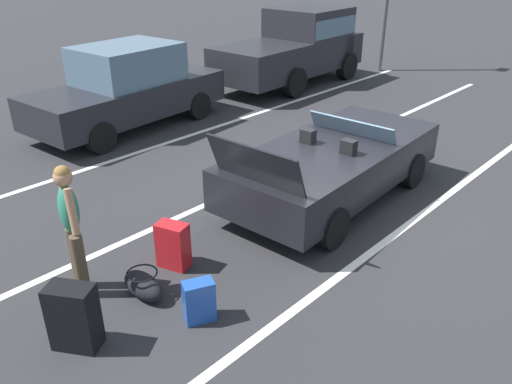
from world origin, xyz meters
TOP-DOWN VIEW (x-y plane):
  - ground_plane at (0.00, 0.00)m, footprint 80.00×80.00m
  - lot_line_near at (0.00, -1.38)m, footprint 18.00×0.12m
  - lot_line_mid at (0.00, 1.32)m, footprint 18.00×0.12m
  - lot_line_far at (0.00, 4.02)m, footprint 18.00×0.12m
  - convertible_car at (0.20, 0.01)m, footprint 4.25×2.01m
  - suitcase_large_black at (-4.62, -0.08)m, footprint 0.49×0.56m
  - suitcase_medium_bright at (-3.02, 0.34)m, footprint 0.35×0.45m
  - suitcase_small_carryon at (-3.48, -0.70)m, footprint 0.39×0.33m
  - duffel_bag at (-3.67, 0.10)m, footprint 0.38×0.64m
  - traveler_person at (-4.11, 0.73)m, footprint 0.30×0.60m
  - parked_sedan_near at (-0.15, 5.48)m, footprint 4.64×2.19m
  - parked_pickup_truck_far at (5.64, 5.27)m, footprint 5.08×2.23m

SIDE VIEW (x-z plane):
  - ground_plane at x=0.00m, z-range 0.00..0.00m
  - lot_line_near at x=0.00m, z-range 0.00..0.00m
  - lot_line_mid at x=0.00m, z-range 0.00..0.00m
  - lot_line_far at x=0.00m, z-range 0.00..0.00m
  - duffel_bag at x=-3.67m, z-range -0.01..0.33m
  - suitcase_small_carryon at x=-3.48m, z-range 0.00..0.50m
  - suitcase_medium_bright at x=-3.02m, z-range 0.00..0.62m
  - suitcase_large_black at x=-4.62m, z-range 0.00..0.74m
  - convertible_car at x=0.20m, z-range -0.17..1.35m
  - parked_sedan_near at x=-0.15m, z-range -0.02..1.80m
  - traveler_person at x=-4.11m, z-range 0.10..1.76m
  - parked_pickup_truck_far at x=5.64m, z-range 0.06..2.16m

